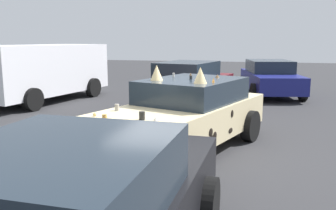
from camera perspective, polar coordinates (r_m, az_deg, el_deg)
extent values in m
plane|color=#2D2D30|center=(7.44, 2.26, -6.94)|extent=(60.00, 60.00, 0.00)
cube|color=beige|center=(7.28, 2.29, -2.35)|extent=(4.72, 3.09, 0.65)
cube|color=#1E2833|center=(7.51, 3.80, 2.31)|extent=(2.51, 2.22, 0.46)
cylinder|color=black|center=(5.79, 3.08, -8.50)|extent=(0.71, 0.43, 0.67)
cylinder|color=black|center=(6.83, -10.24, -5.73)|extent=(0.71, 0.43, 0.67)
cylinder|color=black|center=(8.16, 12.68, -3.18)|extent=(0.71, 0.43, 0.67)
cylinder|color=black|center=(8.93, 1.76, -1.79)|extent=(0.71, 0.43, 0.67)
ellipsoid|color=black|center=(7.19, 9.95, -1.35)|extent=(0.11, 0.05, 0.15)
ellipsoid|color=black|center=(7.21, 9.70, -3.94)|extent=(0.18, 0.08, 0.10)
ellipsoid|color=black|center=(6.49, 6.81, -5.29)|extent=(0.14, 0.06, 0.15)
ellipsoid|color=black|center=(5.34, 0.68, -5.98)|extent=(0.18, 0.08, 0.16)
ellipsoid|color=black|center=(5.91, 3.99, -6.06)|extent=(0.13, 0.06, 0.09)
ellipsoid|color=black|center=(6.09, 5.00, -5.58)|extent=(0.16, 0.07, 0.08)
ellipsoid|color=black|center=(6.59, 7.31, -4.77)|extent=(0.14, 0.06, 0.15)
ellipsoid|color=black|center=(7.55, -4.64, -2.47)|extent=(0.12, 0.06, 0.11)
ellipsoid|color=black|center=(8.54, 0.48, -0.73)|extent=(0.12, 0.06, 0.15)
ellipsoid|color=black|center=(8.69, 1.19, 0.37)|extent=(0.18, 0.08, 0.12)
ellipsoid|color=black|center=(6.42, 6.68, -4.25)|extent=(0.14, 0.07, 0.15)
ellipsoid|color=black|center=(8.11, -1.58, -1.41)|extent=(0.18, 0.08, 0.13)
cylinder|color=#A87A38|center=(5.80, -9.84, -1.96)|extent=(0.10, 0.10, 0.10)
cone|color=orange|center=(6.05, -9.67, -1.62)|extent=(0.06, 0.06, 0.06)
cylinder|color=black|center=(5.80, -4.06, -1.68)|extent=(0.12, 0.12, 0.13)
sphere|color=tan|center=(6.19, -11.31, -1.45)|extent=(0.06, 0.06, 0.06)
cone|color=silver|center=(5.62, -1.96, -2.30)|extent=(0.12, 0.12, 0.08)
cylinder|color=gray|center=(6.59, -7.94, -0.37)|extent=(0.09, 0.09, 0.12)
cone|color=silver|center=(7.34, 5.22, 4.24)|extent=(0.08, 0.08, 0.08)
cone|color=orange|center=(6.93, 7.07, 3.87)|extent=(0.07, 0.07, 0.09)
cone|color=#51381E|center=(7.83, 7.68, 4.50)|extent=(0.12, 0.12, 0.07)
cone|color=#51381E|center=(8.17, 3.53, 4.80)|extent=(0.07, 0.07, 0.07)
cylinder|color=black|center=(7.42, 3.57, 4.30)|extent=(0.07, 0.07, 0.08)
cylinder|color=gray|center=(7.92, 0.87, 4.72)|extent=(0.07, 0.07, 0.08)
cylinder|color=silver|center=(7.34, -1.90, 4.39)|extent=(0.06, 0.06, 0.11)
cone|color=#D8BC7F|center=(6.73, 5.04, 4.63)|extent=(0.25, 0.25, 0.30)
cone|color=#D8BC7F|center=(7.23, -1.78, 5.05)|extent=(0.25, 0.25, 0.30)
cube|color=silver|center=(13.82, -19.08, 5.31)|extent=(5.51, 2.98, 1.69)
cylinder|color=black|center=(12.05, -20.25, 0.82)|extent=(0.75, 0.36, 0.72)
cylinder|color=black|center=(14.43, -11.54, 2.69)|extent=(0.75, 0.36, 0.72)
cylinder|color=black|center=(15.76, -17.86, 3.02)|extent=(0.75, 0.36, 0.72)
cube|color=#5B1419|center=(12.43, 3.35, 2.74)|extent=(4.84, 2.63, 0.65)
cube|color=#1E2833|center=(12.19, 3.03, 5.42)|extent=(2.47, 1.99, 0.55)
cylinder|color=black|center=(14.10, 2.35, 2.50)|extent=(0.65, 0.35, 0.62)
cylinder|color=black|center=(13.49, 9.11, 2.03)|extent=(0.65, 0.35, 0.62)
cylinder|color=black|center=(11.59, -3.39, 0.82)|extent=(0.65, 0.35, 0.62)
cylinder|color=black|center=(10.84, 4.61, 0.15)|extent=(0.65, 0.35, 0.62)
cube|color=navy|center=(15.06, 15.62, 3.66)|extent=(4.50, 2.51, 0.63)
cube|color=#1E2833|center=(15.31, 15.46, 5.84)|extent=(2.37, 1.95, 0.47)
cylinder|color=black|center=(14.06, 20.22, 1.87)|extent=(0.65, 0.34, 0.62)
cylinder|color=black|center=(13.63, 13.24, 1.99)|extent=(0.65, 0.34, 0.62)
cylinder|color=black|center=(16.57, 17.49, 3.20)|extent=(0.65, 0.34, 0.62)
cylinder|color=black|center=(16.21, 11.53, 3.32)|extent=(0.65, 0.34, 0.62)
cube|color=#1E2833|center=(2.94, -16.43, -10.60)|extent=(1.88, 1.62, 0.51)
cylinder|color=black|center=(4.89, -15.25, -12.50)|extent=(0.67, 0.24, 0.66)
cylinder|color=black|center=(4.33, 6.06, -15.29)|extent=(0.67, 0.24, 0.66)
cube|color=gray|center=(18.09, -22.45, 4.44)|extent=(4.73, 2.74, 0.69)
cube|color=#1E2833|center=(17.96, -22.70, 6.28)|extent=(2.11, 2.02, 0.50)
cylinder|color=black|center=(19.74, -23.27, 3.94)|extent=(0.69, 0.36, 0.66)
cylinder|color=black|center=(19.05, -18.18, 4.06)|extent=(0.69, 0.36, 0.66)
cylinder|color=black|center=(16.49, -21.34, 3.00)|extent=(0.69, 0.36, 0.66)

